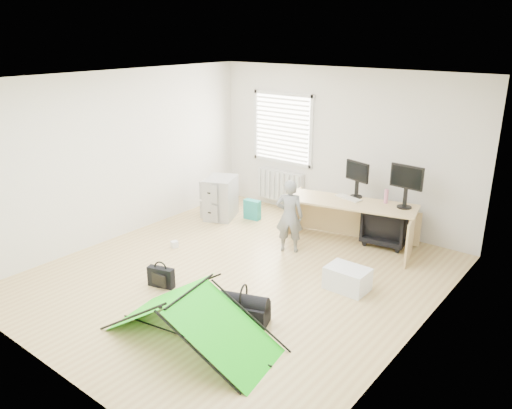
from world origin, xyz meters
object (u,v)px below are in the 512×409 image
Objects in this scene: duffel_bag at (244,312)px; filing_cabinet at (221,198)px; laptop_bag at (161,277)px; storage_crate at (347,279)px; monitor_right at (406,192)px; office_chair at (387,225)px; kite at (191,316)px; monitor_left at (357,184)px; thermos at (386,196)px; person at (289,216)px; desk at (348,223)px.

filing_cabinet is at bearing 116.46° from duffel_bag.
filing_cabinet is 2.05× the size of laptop_bag.
laptop_bag is (-1.99, -1.49, -0.02)m from storage_crate.
monitor_right is 3.81m from laptop_bag.
office_chair is 1.77m from storage_crate.
monitor_left is at bearing 80.13° from kite.
office_chair is at bearing 44.85° from laptop_bag.
kite is at bearing -97.95° from thermos.
filing_cabinet is 1.37× the size of storage_crate.
filing_cabinet is 3.00m from office_chair.
thermos is (-0.31, 0.02, -0.13)m from monitor_right.
monitor_left reaches higher than storage_crate.
filing_cabinet is 2.99m from thermos.
person reaches higher than monitor_left.
monitor_right is at bearing 6.10° from desk.
laptop_bag is (-0.68, -2.02, -0.44)m from person.
filing_cabinet is at bearing 6.86° from office_chair.
storage_crate is (0.26, -1.64, -0.67)m from thermos.
kite is 3.62× the size of storage_crate.
desk is 3.46m from kite.
monitor_right reaches higher than storage_crate.
storage_crate is at bearing -74.60° from desk.
kite is 3.40× the size of duffel_bag.
office_chair reaches higher than laptop_bag.
monitor_left is (-0.03, 0.28, 0.57)m from desk.
filing_cabinet reaches higher than duffel_bag.
monitor_left is 0.81m from office_chair.
desk reaches higher than office_chair.
storage_crate is (1.31, -0.53, -0.42)m from person.
filing_cabinet is at bearing 117.80° from kite.
person is (-1.05, -1.12, -0.25)m from thermos.
monitor_right is at bearing 67.82° from kite.
storage_crate is (0.24, -1.75, -0.16)m from office_chair.
person is at bearing -137.32° from monitor_right.
filing_cabinet is at bearing -166.99° from thermos.
storage_crate is at bearing 20.01° from laptop_bag.
kite is at bearing -110.37° from storage_crate.
kite is at bearing -128.21° from duffel_bag.
desk is 3.79× the size of storage_crate.
filing_cabinet is at bearing -148.64° from monitor_left.
storage_crate is 1.58m from duffel_bag.
monitor_right is 0.88× the size of duffel_bag.
desk is 4.59× the size of monitor_left.
person reaches higher than duffel_bag.
kite is at bearing 73.37° from person.
laptop_bag is at bearing 143.21° from kite.
monitor_left reaches higher than kite.
duffel_bag is at bearing -67.61° from filing_cabinet.
laptop_bag is (1.15, -2.47, -0.24)m from filing_cabinet.
monitor_left is at bearing -144.51° from person.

